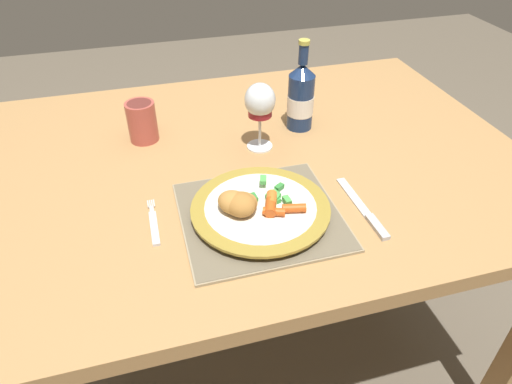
% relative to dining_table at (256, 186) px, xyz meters
% --- Properties ---
extents(ground_plane, '(6.00, 6.00, 0.00)m').
position_rel_dining_table_xyz_m(ground_plane, '(0.00, 0.00, -0.65)').
color(ground_plane, brown).
extents(dining_table, '(1.27, 0.93, 0.74)m').
position_rel_dining_table_xyz_m(dining_table, '(0.00, 0.00, 0.00)').
color(dining_table, '#AD7F4C').
rests_on(dining_table, ground).
extents(placemat, '(0.31, 0.29, 0.01)m').
position_rel_dining_table_xyz_m(placemat, '(-0.05, -0.22, 0.09)').
color(placemat, gray).
rests_on(placemat, dining_table).
extents(dinner_plate, '(0.27, 0.27, 0.02)m').
position_rel_dining_table_xyz_m(dinner_plate, '(-0.05, -0.21, 0.11)').
color(dinner_plate, white).
rests_on(dinner_plate, placemat).
extents(breaded_croquettes, '(0.09, 0.09, 0.04)m').
position_rel_dining_table_xyz_m(breaded_croquettes, '(-0.10, -0.22, 0.14)').
color(breaded_croquettes, '#B77F3D').
rests_on(breaded_croquettes, dinner_plate).
extents(green_beans_pile, '(0.08, 0.10, 0.02)m').
position_rel_dining_table_xyz_m(green_beans_pile, '(-0.02, -0.19, 0.12)').
color(green_beans_pile, '#338438').
rests_on(green_beans_pile, dinner_plate).
extents(glazed_carrots, '(0.09, 0.07, 0.02)m').
position_rel_dining_table_xyz_m(glazed_carrots, '(-0.02, -0.23, 0.12)').
color(glazed_carrots, orange).
rests_on(glazed_carrots, dinner_plate).
extents(fork, '(0.02, 0.14, 0.01)m').
position_rel_dining_table_xyz_m(fork, '(-0.26, -0.19, 0.09)').
color(fork, silver).
rests_on(fork, dining_table).
extents(table_knife, '(0.02, 0.20, 0.01)m').
position_rel_dining_table_xyz_m(table_knife, '(0.15, -0.26, 0.09)').
color(table_knife, silver).
rests_on(table_knife, dining_table).
extents(wine_glass, '(0.07, 0.07, 0.16)m').
position_rel_dining_table_xyz_m(wine_glass, '(0.02, 0.04, 0.20)').
color(wine_glass, silver).
rests_on(wine_glass, dining_table).
extents(bottle, '(0.07, 0.07, 0.23)m').
position_rel_dining_table_xyz_m(bottle, '(0.14, 0.10, 0.17)').
color(bottle, navy).
rests_on(bottle, dining_table).
extents(drinking_cup, '(0.07, 0.07, 0.10)m').
position_rel_dining_table_xyz_m(drinking_cup, '(-0.25, 0.15, 0.14)').
color(drinking_cup, '#B24C42').
rests_on(drinking_cup, dining_table).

